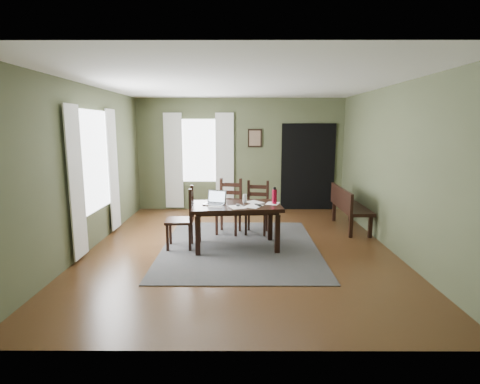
{
  "coord_description": "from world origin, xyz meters",
  "views": [
    {
      "loc": [
        0.02,
        -6.12,
        2.03
      ],
      "look_at": [
        0.0,
        0.3,
        0.9
      ],
      "focal_mm": 28.0,
      "sensor_mm": 36.0,
      "label": 1
    }
  ],
  "objects_px": {
    "bench": "(348,204)",
    "water_bottle": "(274,196)",
    "chair_end": "(183,219)",
    "chair_back_left": "(229,207)",
    "laptop": "(215,201)",
    "chair_back_right": "(257,208)",
    "dining_table": "(236,210)"
  },
  "relations": [
    {
      "from": "chair_back_right",
      "to": "laptop",
      "type": "xyz_separation_m",
      "value": [
        -0.73,
        -0.87,
        0.32
      ]
    },
    {
      "from": "bench",
      "to": "chair_back_left",
      "type": "bearing_deg",
      "value": 97.57
    },
    {
      "from": "laptop",
      "to": "chair_back_left",
      "type": "bearing_deg",
      "value": 96.94
    },
    {
      "from": "laptop",
      "to": "chair_end",
      "type": "bearing_deg",
      "value": -155.45
    },
    {
      "from": "chair_back_left",
      "to": "water_bottle",
      "type": "xyz_separation_m",
      "value": [
        0.79,
        -0.84,
        0.37
      ]
    },
    {
      "from": "chair_back_right",
      "to": "laptop",
      "type": "relative_size",
      "value": 2.48
    },
    {
      "from": "laptop",
      "to": "bench",
      "type": "bearing_deg",
      "value": 44.8
    },
    {
      "from": "water_bottle",
      "to": "dining_table",
      "type": "bearing_deg",
      "value": -174.6
    },
    {
      "from": "dining_table",
      "to": "bench",
      "type": "bearing_deg",
      "value": 23.5
    },
    {
      "from": "bench",
      "to": "chair_end",
      "type": "bearing_deg",
      "value": 111.63
    },
    {
      "from": "chair_back_right",
      "to": "laptop",
      "type": "distance_m",
      "value": 1.18
    },
    {
      "from": "bench",
      "to": "water_bottle",
      "type": "distance_m",
      "value": 1.98
    },
    {
      "from": "chair_back_left",
      "to": "bench",
      "type": "height_order",
      "value": "chair_back_left"
    },
    {
      "from": "chair_end",
      "to": "laptop",
      "type": "distance_m",
      "value": 0.62
    },
    {
      "from": "laptop",
      "to": "chair_back_right",
      "type": "bearing_deg",
      "value": 69.68
    },
    {
      "from": "dining_table",
      "to": "chair_back_right",
      "type": "distance_m",
      "value": 0.99
    },
    {
      "from": "chair_end",
      "to": "chair_back_right",
      "type": "distance_m",
      "value": 1.57
    },
    {
      "from": "chair_back_right",
      "to": "dining_table",
      "type": "bearing_deg",
      "value": -103.2
    },
    {
      "from": "chair_back_left",
      "to": "water_bottle",
      "type": "bearing_deg",
      "value": -34.84
    },
    {
      "from": "chair_end",
      "to": "bench",
      "type": "relative_size",
      "value": 0.7
    },
    {
      "from": "water_bottle",
      "to": "laptop",
      "type": "bearing_deg",
      "value": -178.07
    },
    {
      "from": "bench",
      "to": "water_bottle",
      "type": "relative_size",
      "value": 5.23
    },
    {
      "from": "chair_end",
      "to": "water_bottle",
      "type": "distance_m",
      "value": 1.58
    },
    {
      "from": "chair_back_left",
      "to": "laptop",
      "type": "height_order",
      "value": "chair_back_left"
    },
    {
      "from": "chair_back_left",
      "to": "bench",
      "type": "distance_m",
      "value": 2.38
    },
    {
      "from": "chair_back_left",
      "to": "chair_back_right",
      "type": "distance_m",
      "value": 0.53
    },
    {
      "from": "dining_table",
      "to": "water_bottle",
      "type": "height_order",
      "value": "water_bottle"
    },
    {
      "from": "chair_back_right",
      "to": "bench",
      "type": "relative_size",
      "value": 0.67
    },
    {
      "from": "dining_table",
      "to": "bench",
      "type": "height_order",
      "value": "bench"
    },
    {
      "from": "bench",
      "to": "water_bottle",
      "type": "height_order",
      "value": "water_bottle"
    },
    {
      "from": "chair_back_right",
      "to": "water_bottle",
      "type": "bearing_deg",
      "value": -62.84
    },
    {
      "from": "water_bottle",
      "to": "chair_end",
      "type": "bearing_deg",
      "value": -177.11
    }
  ]
}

